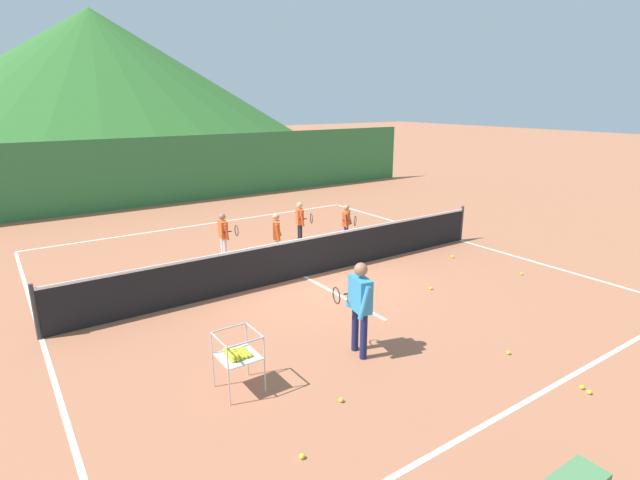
{
  "coord_description": "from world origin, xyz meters",
  "views": [
    {
      "loc": [
        -6.0,
        -9.38,
        4.14
      ],
      "look_at": [
        0.29,
        -0.24,
        0.93
      ],
      "focal_mm": 27.55,
      "sensor_mm": 36.0,
      "label": 1
    }
  ],
  "objects_px": {
    "student_3": "(347,221)",
    "ball_cart": "(237,354)",
    "student_1": "(277,233)",
    "tennis_net": "(304,257)",
    "tennis_ball_2": "(341,400)",
    "tennis_ball_8": "(582,387)",
    "tennis_ball_7": "(453,257)",
    "student_2": "(300,219)",
    "tennis_ball_4": "(522,274)",
    "student_0": "(224,232)",
    "tennis_ball_6": "(431,288)",
    "tennis_ball_0": "(302,456)",
    "instructor": "(359,300)",
    "tennis_ball_1": "(589,392)",
    "tennis_ball_3": "(508,353)"
  },
  "relations": [
    {
      "from": "student_3",
      "to": "tennis_ball_2",
      "type": "xyz_separation_m",
      "value": [
        -4.79,
        -6.12,
        -0.69
      ]
    },
    {
      "from": "student_0",
      "to": "instructor",
      "type": "bearing_deg",
      "value": -92.09
    },
    {
      "from": "student_3",
      "to": "tennis_ball_6",
      "type": "relative_size",
      "value": 17.74
    },
    {
      "from": "student_1",
      "to": "tennis_ball_4",
      "type": "distance_m",
      "value": 6.18
    },
    {
      "from": "tennis_ball_6",
      "to": "tennis_ball_8",
      "type": "distance_m",
      "value": 4.17
    },
    {
      "from": "student_0",
      "to": "student_1",
      "type": "relative_size",
      "value": 0.97
    },
    {
      "from": "instructor",
      "to": "tennis_ball_8",
      "type": "height_order",
      "value": "instructor"
    },
    {
      "from": "ball_cart",
      "to": "tennis_ball_2",
      "type": "distance_m",
      "value": 1.63
    },
    {
      "from": "student_3",
      "to": "tennis_ball_8",
      "type": "xyz_separation_m",
      "value": [
        -1.66,
        -7.89,
        -0.69
      ]
    },
    {
      "from": "tennis_ball_4",
      "to": "tennis_ball_3",
      "type": "bearing_deg",
      "value": -148.94
    },
    {
      "from": "student_0",
      "to": "tennis_ball_1",
      "type": "distance_m",
      "value": 8.95
    },
    {
      "from": "student_1",
      "to": "ball_cart",
      "type": "bearing_deg",
      "value": -125.21
    },
    {
      "from": "instructor",
      "to": "student_0",
      "type": "height_order",
      "value": "instructor"
    },
    {
      "from": "tennis_ball_6",
      "to": "tennis_ball_1",
      "type": "bearing_deg",
      "value": -105.27
    },
    {
      "from": "student_1",
      "to": "tennis_net",
      "type": "bearing_deg",
      "value": -91.55
    },
    {
      "from": "student_3",
      "to": "tennis_ball_1",
      "type": "distance_m",
      "value": 8.22
    },
    {
      "from": "tennis_net",
      "to": "tennis_ball_7",
      "type": "relative_size",
      "value": 166.87
    },
    {
      "from": "student_1",
      "to": "tennis_ball_1",
      "type": "xyz_separation_m",
      "value": [
        0.73,
        -7.85,
        -0.75
      ]
    },
    {
      "from": "ball_cart",
      "to": "tennis_ball_4",
      "type": "relative_size",
      "value": 13.22
    },
    {
      "from": "tennis_net",
      "to": "tennis_ball_0",
      "type": "xyz_separation_m",
      "value": [
        -3.4,
        -5.22,
        -0.47
      ]
    },
    {
      "from": "student_3",
      "to": "tennis_ball_4",
      "type": "relative_size",
      "value": 17.74
    },
    {
      "from": "tennis_ball_0",
      "to": "student_3",
      "type": "bearing_deg",
      "value": 49.13
    },
    {
      "from": "student_0",
      "to": "ball_cart",
      "type": "relative_size",
      "value": 1.42
    },
    {
      "from": "tennis_ball_2",
      "to": "tennis_ball_3",
      "type": "height_order",
      "value": "same"
    },
    {
      "from": "tennis_ball_0",
      "to": "student_1",
      "type": "bearing_deg",
      "value": 62.54
    },
    {
      "from": "tennis_net",
      "to": "tennis_ball_6",
      "type": "xyz_separation_m",
      "value": [
        1.9,
        -2.31,
        -0.47
      ]
    },
    {
      "from": "student_0",
      "to": "tennis_ball_2",
      "type": "height_order",
      "value": "student_0"
    },
    {
      "from": "student_3",
      "to": "ball_cart",
      "type": "relative_size",
      "value": 1.34
    },
    {
      "from": "student_1",
      "to": "tennis_ball_2",
      "type": "height_order",
      "value": "student_1"
    },
    {
      "from": "student_2",
      "to": "tennis_net",
      "type": "bearing_deg",
      "value": -120.37
    },
    {
      "from": "student_2",
      "to": "tennis_ball_3",
      "type": "bearing_deg",
      "value": -94.4
    },
    {
      "from": "ball_cart",
      "to": "tennis_ball_8",
      "type": "relative_size",
      "value": 13.22
    },
    {
      "from": "student_3",
      "to": "tennis_ball_6",
      "type": "height_order",
      "value": "student_3"
    },
    {
      "from": "tennis_ball_7",
      "to": "tennis_ball_8",
      "type": "bearing_deg",
      "value": -121.81
    },
    {
      "from": "student_3",
      "to": "tennis_ball_7",
      "type": "bearing_deg",
      "value": -57.85
    },
    {
      "from": "instructor",
      "to": "tennis_ball_4",
      "type": "bearing_deg",
      "value": 7.42
    },
    {
      "from": "student_1",
      "to": "tennis_ball_7",
      "type": "height_order",
      "value": "student_1"
    },
    {
      "from": "student_1",
      "to": "student_3",
      "type": "distance_m",
      "value": 2.43
    },
    {
      "from": "student_2",
      "to": "student_3",
      "type": "distance_m",
      "value": 1.35
    },
    {
      "from": "student_3",
      "to": "tennis_ball_7",
      "type": "xyz_separation_m",
      "value": [
        1.63,
        -2.59,
        -0.69
      ]
    },
    {
      "from": "student_0",
      "to": "tennis_ball_7",
      "type": "distance_m",
      "value": 6.15
    },
    {
      "from": "student_2",
      "to": "tennis_ball_7",
      "type": "xyz_separation_m",
      "value": [
        2.72,
        -3.38,
        -0.73
      ]
    },
    {
      "from": "tennis_ball_2",
      "to": "instructor",
      "type": "bearing_deg",
      "value": 41.32
    },
    {
      "from": "instructor",
      "to": "tennis_ball_1",
      "type": "distance_m",
      "value": 3.6
    },
    {
      "from": "instructor",
      "to": "tennis_ball_8",
      "type": "bearing_deg",
      "value": -52.44
    },
    {
      "from": "student_1",
      "to": "tennis_ball_3",
      "type": "height_order",
      "value": "student_1"
    },
    {
      "from": "student_2",
      "to": "ball_cart",
      "type": "height_order",
      "value": "student_2"
    },
    {
      "from": "student_0",
      "to": "student_2",
      "type": "bearing_deg",
      "value": 1.76
    },
    {
      "from": "student_0",
      "to": "tennis_ball_8",
      "type": "height_order",
      "value": "student_0"
    },
    {
      "from": "student_0",
      "to": "tennis_ball_7",
      "type": "xyz_separation_m",
      "value": [
        5.14,
        -3.3,
        -0.74
      ]
    }
  ]
}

